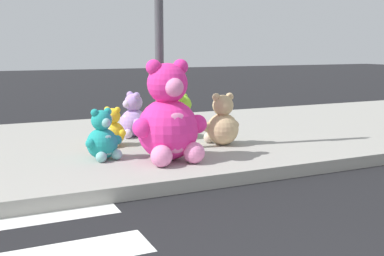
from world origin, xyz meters
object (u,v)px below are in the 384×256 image
at_px(plush_lavender, 133,119).
at_px(plush_tan, 222,124).
at_px(plush_lime, 181,120).
at_px(plush_yellow, 112,130).
at_px(plush_teal, 103,139).
at_px(sign_pole, 159,15).
at_px(plush_pink_large, 169,121).

bearing_deg(plush_lavender, plush_tan, -49.60).
relative_size(plush_tan, plush_lime, 1.10).
height_order(plush_tan, plush_lavender, plush_tan).
xyz_separation_m(plush_tan, plush_lime, (-0.29, 0.69, -0.03)).
bearing_deg(plush_lime, plush_lavender, 148.28).
relative_size(plush_yellow, plush_teal, 0.87).
distance_m(sign_pole, plush_yellow, 1.64).
bearing_deg(plush_tan, plush_pink_large, -151.62).
distance_m(plush_lime, plush_yellow, 1.08).
distance_m(plush_tan, plush_teal, 1.68).
xyz_separation_m(sign_pole, plush_lime, (0.58, 0.64, -1.44)).
relative_size(plush_pink_large, plush_lime, 1.83).
xyz_separation_m(plush_lime, plush_teal, (-1.38, -0.85, -0.01)).
distance_m(plush_lime, plush_teal, 1.62).
relative_size(plush_tan, plush_lavender, 1.06).
bearing_deg(plush_lavender, plush_teal, -121.76).
distance_m(plush_yellow, plush_lavender, 0.70).
xyz_separation_m(plush_lime, plush_yellow, (-1.07, -0.15, -0.05)).
height_order(plush_tan, plush_yellow, plush_tan).
distance_m(plush_pink_large, plush_teal, 0.81).
height_order(plush_pink_large, plush_yellow, plush_pink_large).
relative_size(sign_pole, plush_lavender, 4.85).
relative_size(plush_tan, plush_yellow, 1.34).
relative_size(plush_lime, plush_lavender, 0.97).
height_order(plush_yellow, plush_lavender, plush_lavender).
bearing_deg(plush_pink_large, plush_tan, 28.38).
height_order(plush_yellow, plush_teal, plush_teal).
bearing_deg(plush_lavender, sign_pole, -87.77).
relative_size(sign_pole, plush_teal, 5.31).
relative_size(plush_pink_large, plush_yellow, 2.23).
distance_m(sign_pole, plush_pink_large, 1.37).
xyz_separation_m(sign_pole, plush_pink_large, (-0.12, -0.58, -1.23)).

